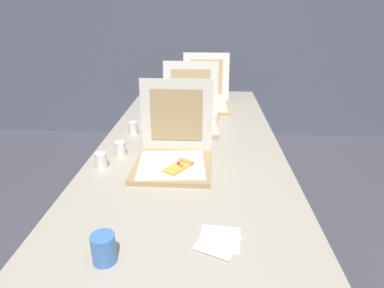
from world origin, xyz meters
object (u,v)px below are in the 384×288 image
(cup_printed_front, at_px, (104,249))
(table, at_px, (190,149))
(cup_white_far, at_px, (152,114))
(cup_white_mid, at_px, (133,128))
(pizza_box_front, at_px, (174,154))
(pizza_box_middle, at_px, (189,118))
(cup_white_near_center, at_px, (120,149))
(napkin_pile, at_px, (219,241))
(cup_white_near_left, at_px, (101,160))
(pizza_box_back, at_px, (205,100))

(cup_printed_front, bearing_deg, table, 77.92)
(cup_white_far, bearing_deg, cup_white_mid, -104.32)
(pizza_box_front, relative_size, pizza_box_middle, 0.90)
(pizza_box_middle, height_order, cup_white_near_center, pizza_box_middle)
(pizza_box_middle, distance_m, cup_white_far, 0.27)
(table, bearing_deg, cup_white_near_center, -149.90)
(napkin_pile, bearing_deg, cup_white_near_center, 126.88)
(pizza_box_front, relative_size, cup_white_near_left, 5.15)
(cup_white_near_center, xyz_separation_m, cup_printed_front, (0.14, -0.72, 0.01))
(cup_white_near_left, distance_m, napkin_pile, 0.71)
(cup_white_near_center, bearing_deg, pizza_box_middle, 54.47)
(cup_white_mid, bearing_deg, cup_white_near_left, -97.10)
(pizza_box_front, xyz_separation_m, cup_printed_front, (-0.14, -0.64, -0.01))
(pizza_box_front, height_order, pizza_box_middle, pizza_box_front)
(pizza_box_back, relative_size, napkin_pile, 2.56)
(pizza_box_middle, height_order, napkin_pile, pizza_box_middle)
(cup_white_near_center, relative_size, cup_white_near_left, 1.00)
(cup_white_near_center, relative_size, cup_printed_front, 0.81)
(cup_printed_front, bearing_deg, pizza_box_front, 77.78)
(cup_white_far, relative_size, cup_white_near_center, 1.00)
(pizza_box_front, xyz_separation_m, pizza_box_back, (0.14, 0.96, -0.00))
(cup_white_far, distance_m, napkin_pile, 1.25)
(table, distance_m, pizza_box_back, 0.69)
(table, bearing_deg, pizza_box_back, 83.57)
(cup_printed_front, bearing_deg, cup_white_mid, 97.53)
(cup_white_near_center, xyz_separation_m, cup_white_near_left, (-0.05, -0.14, 0.00))
(cup_white_far, height_order, cup_white_mid, same)
(pizza_box_middle, bearing_deg, cup_white_far, 154.34)
(pizza_box_middle, relative_size, napkin_pile, 2.38)
(table, height_order, pizza_box_middle, pizza_box_middle)
(pizza_box_middle, xyz_separation_m, pizza_box_back, (0.09, 0.43, -0.00))
(pizza_box_front, height_order, cup_white_near_center, pizza_box_front)
(cup_white_far, height_order, napkin_pile, cup_white_far)
(cup_printed_front, height_order, napkin_pile, cup_printed_front)
(pizza_box_middle, relative_size, pizza_box_back, 0.93)
(cup_printed_front, bearing_deg, cup_white_near_left, 107.77)
(pizza_box_middle, xyz_separation_m, cup_white_near_left, (-0.37, -0.58, -0.02))
(cup_white_mid, distance_m, cup_printed_front, 1.03)
(table, height_order, pizza_box_front, pizza_box_front)
(cup_white_far, relative_size, cup_printed_front, 0.81)
(pizza_box_front, distance_m, cup_printed_front, 0.65)
(pizza_box_front, bearing_deg, cup_white_far, 108.49)
(napkin_pile, bearing_deg, cup_white_far, 108.61)
(table, relative_size, cup_white_near_left, 32.23)
(pizza_box_front, distance_m, pizza_box_middle, 0.53)
(pizza_box_front, height_order, cup_white_near_left, pizza_box_front)
(table, xyz_separation_m, pizza_box_back, (0.08, 0.68, 0.10))
(pizza_box_front, height_order, cup_printed_front, pizza_box_front)
(cup_white_far, relative_size, napkin_pile, 0.42)
(pizza_box_back, distance_m, cup_printed_front, 1.62)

